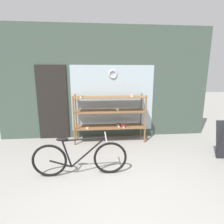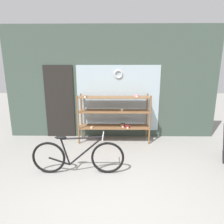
{
  "view_description": "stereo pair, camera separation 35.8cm",
  "coord_description": "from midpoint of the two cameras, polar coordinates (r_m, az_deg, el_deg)",
  "views": [
    {
      "loc": [
        -0.27,
        -2.1,
        1.86
      ],
      "look_at": [
        0.04,
        1.39,
        1.09
      ],
      "focal_mm": 28.0,
      "sensor_mm": 36.0,
      "label": 1
    },
    {
      "loc": [
        0.08,
        -2.11,
        1.86
      ],
      "look_at": [
        0.04,
        1.39,
        1.09
      ],
      "focal_mm": 28.0,
      "sensor_mm": 36.0,
      "label": 2
    }
  ],
  "objects": [
    {
      "name": "ground_plane",
      "position": [
        2.81,
        -2.22,
        -29.05
      ],
      "size": [
        30.0,
        30.0,
        0.0
      ],
      "primitive_type": "plane",
      "color": "gray"
    },
    {
      "name": "storefront_facade",
      "position": [
        5.09,
        -4.56,
        8.87
      ],
      "size": [
        6.09,
        0.13,
        3.17
      ],
      "color": "#3D4C42",
      "rests_on": "ground_plane"
    },
    {
      "name": "display_case",
      "position": [
        4.8,
        -2.82,
        -0.34
      ],
      "size": [
        1.94,
        0.51,
        1.32
      ],
      "color": "brown",
      "rests_on": "ground_plane"
    },
    {
      "name": "bicycle",
      "position": [
        3.41,
        -13.53,
        -14.44
      ],
      "size": [
        1.74,
        0.46,
        0.76
      ],
      "rotation": [
        0.0,
        0.0,
        0.01
      ],
      "color": "black",
      "rests_on": "ground_plane"
    }
  ]
}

